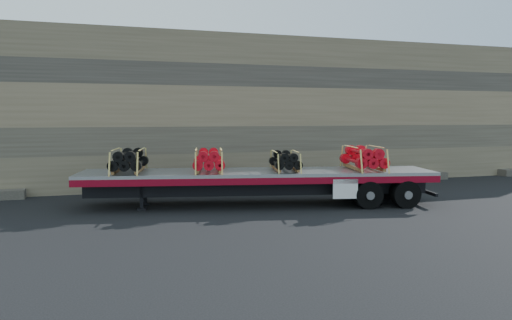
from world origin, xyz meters
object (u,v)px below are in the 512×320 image
(trailer, at_px, (258,188))
(bundle_midrear, at_px, (285,161))
(bundle_front, at_px, (129,161))
(bundle_midfront, at_px, (209,161))
(bundle_rear, at_px, (363,159))

(trailer, xyz_separation_m, bundle_midrear, (0.98, -0.22, 0.97))
(trailer, distance_m, bundle_front, 4.71)
(bundle_midfront, xyz_separation_m, bundle_midrear, (2.72, -0.60, -0.05))
(bundle_front, height_order, bundle_rear, bundle_rear)
(trailer, height_order, bundle_front, bundle_front)
(bundle_front, height_order, bundle_midfront, bundle_front)
(trailer, xyz_separation_m, bundle_midfront, (-1.74, 0.39, 1.02))
(bundle_midrear, xyz_separation_m, bundle_rear, (2.88, -0.64, 0.08))
(bundle_midfront, relative_size, bundle_midrear, 1.14)
(trailer, relative_size, bundle_rear, 5.46)
(bundle_front, distance_m, bundle_midfront, 2.82)
(bundle_front, bearing_deg, bundle_midfront, 0.00)
(trailer, height_order, bundle_rear, bundle_rear)
(bundle_rear, bearing_deg, bundle_front, 180.00)
(trailer, relative_size, bundle_front, 5.73)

